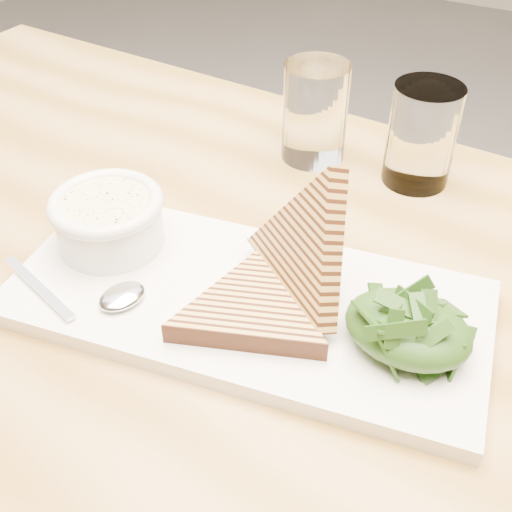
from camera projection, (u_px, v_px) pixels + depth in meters
The scene contains 15 objects.
floor at pixel (234, 489), 1.25m from camera, with size 6.00×6.00×0.00m, color #67625D.
table_top at pixel (141, 281), 0.67m from camera, with size 1.24×0.82×0.04m, color #B1874A.
table_leg_bl at pixel (45, 221), 1.35m from camera, with size 0.06×0.06×0.69m, color #B1874A.
platter at pixel (246, 302), 0.60m from camera, with size 0.44×0.20×0.02m, color white.
soup_bowl at pixel (110, 226), 0.64m from camera, with size 0.11×0.11×0.04m, color white.
soup at pixel (106, 205), 0.63m from camera, with size 0.09×0.09×0.01m, color beige.
bowl_rim at pixel (106, 203), 0.62m from camera, with size 0.11×0.11×0.01m, color white.
sandwich_flat at pixel (251, 310), 0.57m from camera, with size 0.16×0.16×0.02m, color tan, non-canonical shape.
sandwich_lean at pixel (304, 247), 0.57m from camera, with size 0.16×0.16×0.09m, color tan, non-canonical shape.
salad_base at pixel (408, 328), 0.54m from camera, with size 0.11×0.09×0.04m, color black.
arugula_pile at pixel (409, 323), 0.53m from camera, with size 0.11×0.10×0.05m, color #345719, non-canonical shape.
spoon_bowl at pixel (122, 296), 0.59m from camera, with size 0.03×0.05×0.01m, color silver.
spoon_handle at pixel (39, 287), 0.60m from camera, with size 0.11×0.01×0.00m, color silver.
glass_near at pixel (315, 112), 0.78m from camera, with size 0.08×0.08×0.12m, color white.
glass_far at pixel (422, 135), 0.74m from camera, with size 0.08×0.08×0.12m, color white.
Camera 1 is at (0.36, -0.56, 1.16)m, focal length 45.00 mm.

